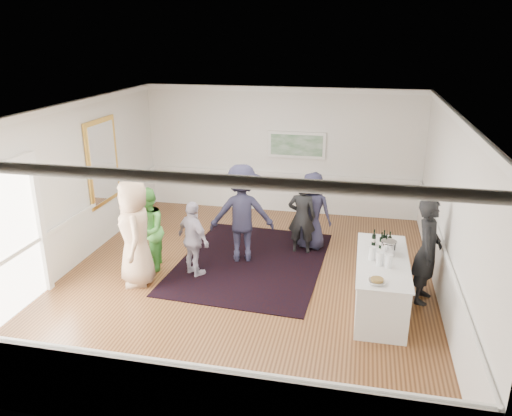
% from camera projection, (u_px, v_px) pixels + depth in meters
% --- Properties ---
extents(floor, '(8.00, 8.00, 0.00)m').
position_uv_depth(floor, '(245.00, 280.00, 9.47)').
color(floor, brown).
rests_on(floor, ground).
extents(ceiling, '(7.00, 8.00, 0.02)m').
position_uv_depth(ceiling, '(244.00, 110.00, 8.41)').
color(ceiling, white).
rests_on(ceiling, wall_back).
extents(wall_left, '(0.02, 8.00, 3.20)m').
position_uv_depth(wall_left, '(69.00, 188.00, 9.63)').
color(wall_left, white).
rests_on(wall_left, floor).
extents(wall_right, '(0.02, 8.00, 3.20)m').
position_uv_depth(wall_right, '(450.00, 214.00, 8.25)').
color(wall_right, white).
rests_on(wall_right, floor).
extents(wall_back, '(7.00, 0.02, 3.20)m').
position_uv_depth(wall_back, '(281.00, 151.00, 12.63)').
color(wall_back, white).
rests_on(wall_back, floor).
extents(wall_front, '(7.00, 0.02, 3.20)m').
position_uv_depth(wall_front, '(158.00, 317.00, 5.25)').
color(wall_front, white).
rests_on(wall_front, floor).
extents(wainscoting, '(7.00, 8.00, 1.00)m').
position_uv_depth(wainscoting, '(245.00, 256.00, 9.30)').
color(wainscoting, white).
rests_on(wainscoting, floor).
extents(mirror, '(0.05, 1.25, 1.85)m').
position_uv_depth(mirror, '(103.00, 162.00, 10.75)').
color(mirror, '#EEB646').
rests_on(mirror, wall_left).
extents(doorway, '(0.10, 1.78, 2.56)m').
position_uv_depth(doorway, '(7.00, 233.00, 7.93)').
color(doorway, white).
rests_on(doorway, wall_left).
extents(landscape_painting, '(1.44, 0.06, 0.66)m').
position_uv_depth(landscape_painting, '(297.00, 145.00, 12.44)').
color(landscape_painting, white).
rests_on(landscape_painting, wall_back).
extents(area_rug, '(3.02, 3.86, 0.02)m').
position_uv_depth(area_rug, '(251.00, 262.00, 10.17)').
color(area_rug, black).
rests_on(area_rug, floor).
extents(serving_table, '(0.84, 2.22, 0.90)m').
position_uv_depth(serving_table, '(381.00, 283.00, 8.37)').
color(serving_table, silver).
rests_on(serving_table, floor).
extents(bartender, '(0.59, 0.76, 1.86)m').
position_uv_depth(bartender, '(427.00, 251.00, 8.46)').
color(bartender, black).
rests_on(bartender, floor).
extents(guest_tan, '(1.01, 1.15, 1.99)m').
position_uv_depth(guest_tan, '(135.00, 233.00, 9.05)').
color(guest_tan, tan).
rests_on(guest_tan, floor).
extents(guest_green, '(0.85, 0.97, 1.67)m').
position_uv_depth(guest_green, '(147.00, 230.00, 9.59)').
color(guest_green, '#58BB4B').
rests_on(guest_green, floor).
extents(guest_lilac, '(0.92, 0.79, 1.49)m').
position_uv_depth(guest_lilac, '(193.00, 239.00, 9.42)').
color(guest_lilac, '#B2A9BD').
rests_on(guest_lilac, floor).
extents(guest_dark_a, '(1.45, 1.07, 2.02)m').
position_uv_depth(guest_dark_a, '(242.00, 214.00, 9.98)').
color(guest_dark_a, '#212036').
rests_on(guest_dark_a, floor).
extents(guest_dark_b, '(0.60, 0.41, 1.59)m').
position_uv_depth(guest_dark_b, '(302.00, 217.00, 10.41)').
color(guest_dark_b, black).
rests_on(guest_dark_b, floor).
extents(guest_navy, '(0.93, 0.73, 1.69)m').
position_uv_depth(guest_navy, '(312.00, 211.00, 10.60)').
color(guest_navy, '#212036').
rests_on(guest_navy, floor).
extents(wine_bottles, '(0.34, 0.25, 0.31)m').
position_uv_depth(wine_bottles, '(383.00, 239.00, 8.64)').
color(wine_bottles, black).
rests_on(wine_bottles, serving_table).
extents(juice_pitchers, '(0.37, 0.36, 0.24)m').
position_uv_depth(juice_pitchers, '(380.00, 257.00, 8.02)').
color(juice_pitchers, '#6CA63B').
rests_on(juice_pitchers, serving_table).
extents(ice_bucket, '(0.26, 0.26, 0.25)m').
position_uv_depth(ice_bucket, '(388.00, 248.00, 8.37)').
color(ice_bucket, silver).
rests_on(ice_bucket, serving_table).
extents(nut_bowl, '(0.27, 0.27, 0.08)m').
position_uv_depth(nut_bowl, '(377.00, 281.00, 7.43)').
color(nut_bowl, white).
rests_on(nut_bowl, serving_table).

